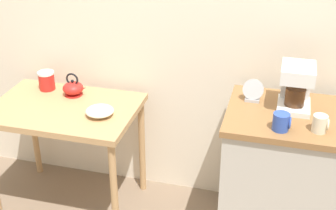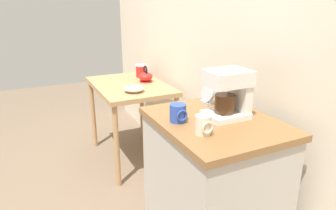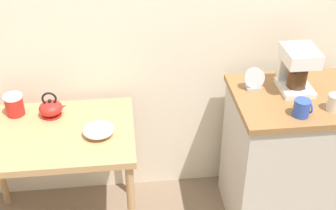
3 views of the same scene
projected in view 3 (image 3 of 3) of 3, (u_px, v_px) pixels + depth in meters
wooden_table at (53, 145)px, 2.53m from camera, size 0.92×0.63×0.77m
kitchen_counter at (288, 158)px, 2.77m from camera, size 0.73×0.59×0.91m
bowl_stoneware at (98, 130)px, 2.44m from camera, size 0.17×0.17×0.06m
teakettle at (51, 108)px, 2.59m from camera, size 0.17×0.14×0.16m
canister_enamel at (14, 105)px, 2.59m from camera, size 0.11×0.11×0.13m
coffee_maker at (297, 66)px, 2.52m from camera, size 0.18×0.22×0.26m
mug_blue at (302, 108)px, 2.33m from camera, size 0.09×0.09×0.09m
mug_small_cream at (335, 103)px, 2.38m from camera, size 0.08×0.08×0.09m
table_clock at (254, 80)px, 2.56m from camera, size 0.12×0.06×0.13m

